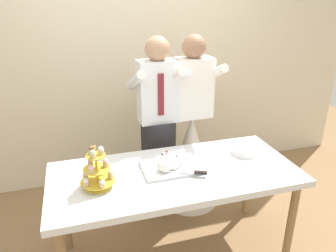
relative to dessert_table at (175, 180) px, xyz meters
The scene contains 7 objects.
rear_wall 1.59m from the dessert_table, 90.00° to the left, with size 5.20×0.10×2.90m, color beige.
dessert_table is the anchor object (origin of this frame).
cupcake_stand 0.59m from the dessert_table, behind, with size 0.23×0.23×0.31m.
main_cake_tray 0.13m from the dessert_table, 113.10° to the left, with size 0.43×0.36×0.12m.
plate_stack 0.65m from the dessert_table, 10.08° to the left, with size 0.21×0.21×0.05m.
person_groom 0.66m from the dessert_table, 85.68° to the left, with size 0.46×0.49×1.66m.
person_bride 0.78m from the dessert_table, 60.73° to the left, with size 0.56×0.56×1.66m.
Camera 1 is at (-0.63, -1.94, 1.98)m, focal length 34.44 mm.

